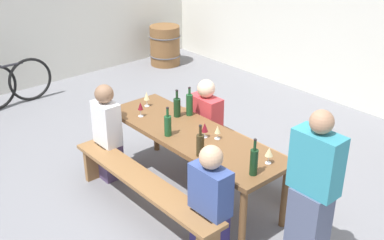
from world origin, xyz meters
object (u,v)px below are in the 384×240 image
(wine_glass_2, at_px, (205,128))
(bench_far, at_px, (234,145))
(seated_guest_near_1, at_px, (210,203))
(bench_near, at_px, (143,187))
(standing_host, at_px, (311,203))
(wine_glass_0, at_px, (218,130))
(wine_bottle_2, at_px, (254,161))
(wine_glass_4, at_px, (269,152))
(wine_glass_3, at_px, (140,107))
(tasting_table, at_px, (192,139))
(seated_guest_near_0, at_px, (108,134))
(wine_bottle_4, at_px, (200,145))
(wine_bottle_1, at_px, (177,107))
(wine_bottle_0, at_px, (189,104))
(seated_guest_far_0, at_px, (206,126))
(wine_bottle_3, at_px, (168,125))
(wine_barrel, at_px, (165,45))
(wine_glass_1, at_px, (147,96))

(wine_glass_2, bearing_deg, bench_far, 104.50)
(wine_glass_2, xyz_separation_m, seated_guest_near_1, (0.67, -0.54, -0.33))
(bench_near, distance_m, standing_host, 1.74)
(wine_glass_0, bearing_deg, wine_glass_2, -146.25)
(wine_bottle_2, relative_size, wine_glass_4, 2.15)
(wine_glass_3, bearing_deg, tasting_table, 13.84)
(wine_glass_3, distance_m, seated_guest_near_0, 0.49)
(wine_bottle_4, distance_m, wine_glass_0, 0.39)
(wine_glass_4, bearing_deg, wine_bottle_4, -144.21)
(bench_near, relative_size, wine_glass_3, 12.20)
(bench_near, distance_m, wine_glass_4, 1.33)
(bench_far, bearing_deg, wine_bottle_1, -129.25)
(wine_bottle_0, bearing_deg, bench_far, 47.05)
(wine_bottle_1, bearing_deg, bench_near, -62.32)
(bench_far, distance_m, standing_host, 1.83)
(bench_far, relative_size, wine_bottle_2, 5.97)
(seated_guest_far_0, bearing_deg, tasting_table, 33.51)
(wine_glass_2, bearing_deg, wine_bottle_3, -137.34)
(wine_bottle_2, distance_m, wine_barrel, 5.37)
(wine_bottle_1, distance_m, wine_glass_4, 1.36)
(tasting_table, relative_size, seated_guest_near_1, 2.02)
(wine_glass_4, height_order, seated_guest_near_0, seated_guest_near_0)
(wine_bottle_1, xyz_separation_m, wine_glass_1, (-0.45, -0.09, 0.01))
(wine_bottle_0, height_order, wine_bottle_1, wine_bottle_0)
(seated_guest_far_0, bearing_deg, wine_glass_2, 46.37)
(wine_glass_2, height_order, wine_barrel, wine_glass_2)
(bench_near, xyz_separation_m, wine_glass_4, (0.94, 0.79, 0.51))
(bench_far, relative_size, wine_bottle_3, 6.67)
(tasting_table, bearing_deg, wine_bottle_0, 142.51)
(wine_glass_1, height_order, standing_host, standing_host)
(wine_bottle_4, bearing_deg, seated_guest_near_1, -31.27)
(wine_bottle_1, relative_size, wine_barrel, 0.43)
(wine_bottle_3, relative_size, wine_glass_3, 1.83)
(wine_bottle_0, bearing_deg, wine_glass_4, -6.44)
(bench_far, distance_m, wine_glass_0, 0.79)
(bench_far, bearing_deg, wine_glass_0, -63.58)
(wine_bottle_1, bearing_deg, wine_glass_0, -2.93)
(bench_near, relative_size, seated_guest_far_0, 1.91)
(wine_glass_2, bearing_deg, standing_host, -5.70)
(wine_glass_2, bearing_deg, seated_guest_near_1, -39.02)
(wine_bottle_3, bearing_deg, seated_guest_far_0, 106.34)
(wine_bottle_1, bearing_deg, seated_guest_near_1, -27.53)
(wine_glass_2, relative_size, wine_barrel, 0.22)
(tasting_table, height_order, wine_bottle_1, wine_bottle_1)
(wine_bottle_4, bearing_deg, tasting_table, 148.29)
(wine_bottle_1, distance_m, wine_bottle_2, 1.43)
(bench_near, relative_size, wine_glass_4, 12.86)
(wine_bottle_3, height_order, wine_barrel, wine_bottle_3)
(wine_glass_4, height_order, standing_host, standing_host)
(bench_far, relative_size, seated_guest_near_1, 1.93)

